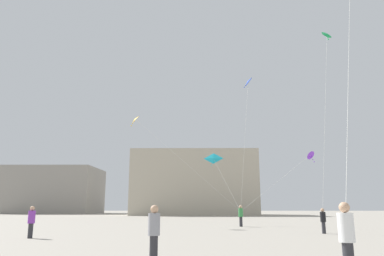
{
  "coord_description": "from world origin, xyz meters",
  "views": [
    {
      "loc": [
        0.67,
        -4.8,
        1.73
      ],
      "look_at": [
        0.0,
        19.22,
        6.94
      ],
      "focal_mm": 33.94,
      "sensor_mm": 36.0,
      "label": 1
    }
  ],
  "objects": [
    {
      "name": "kite_amber_diamond",
      "position": [
        -5.57,
        28.79,
        9.8
      ],
      "size": [
        10.28,
        1.18,
        9.04
      ],
      "color": "yellow"
    },
    {
      "name": "kite_cobalt_diamond",
      "position": [
        5.34,
        29.99,
        13.93
      ],
      "size": [
        1.74,
        2.41,
        13.24
      ],
      "color": "blue"
    },
    {
      "name": "kite_violet_diamond",
      "position": [
        11.0,
        30.06,
        6.49
      ],
      "size": [
        7.55,
        2.38,
        5.67
      ],
      "color": "purple"
    },
    {
      "name": "person_in_black",
      "position": [
        8.59,
        19.93,
        0.89
      ],
      "size": [
        0.35,
        0.35,
        1.62
      ],
      "rotation": [
        0.0,
        0.0,
        1.12
      ],
      "color": "#2D2D33",
      "rests_on": "ground_plane"
    },
    {
      "name": "person_in_white",
      "position": [
        4.35,
        4.92,
        1.01
      ],
      "size": [
        0.4,
        0.4,
        1.85
      ],
      "rotation": [
        0.0,
        0.0,
        1.32
      ],
      "color": "#2D2D33",
      "rests_on": "ground_plane"
    },
    {
      "name": "person_in_grey",
      "position": [
        -0.9,
        7.33,
        0.97
      ],
      "size": [
        0.39,
        0.39,
        1.78
      ],
      "rotation": [
        0.0,
        0.0,
        3.02
      ],
      "color": "#2D2D33",
      "rests_on": "ground_plane"
    },
    {
      "name": "building_left_hall",
      "position": [
        -37.0,
        88.39,
        5.69
      ],
      "size": [
        21.71,
        17.96,
        11.38
      ],
      "color": "gray",
      "rests_on": "ground_plane"
    },
    {
      "name": "person_in_purple",
      "position": [
        -8.93,
        15.9,
        0.96
      ],
      "size": [
        0.38,
        0.38,
        1.76
      ],
      "rotation": [
        0.0,
        0.0,
        0.7
      ],
      "color": "#2D2D33",
      "rests_on": "ground_plane"
    },
    {
      "name": "kite_emerald_diamond",
      "position": [
        10.5,
        21.69,
        14.65
      ],
      "size": [
        2.47,
        2.26,
        14.03
      ],
      "color": "green"
    },
    {
      "name": "person_in_green",
      "position": [
        4.06,
        28.2,
        1.01
      ],
      "size": [
        0.4,
        0.4,
        1.84
      ],
      "rotation": [
        0.0,
        0.0,
        5.43
      ],
      "color": "#2D2D33",
      "rests_on": "ground_plane"
    },
    {
      "name": "kite_cyan_delta",
      "position": [
        1.85,
        31.98,
        6.45
      ],
      "size": [
        2.98,
        4.28,
        5.66
      ],
      "color": "#1EB2C6"
    },
    {
      "name": "building_centre_hall",
      "position": [
        -1.0,
        73.21,
        6.46
      ],
      "size": [
        25.49,
        16.41,
        12.91
      ],
      "color": "#B2A893",
      "rests_on": "ground_plane"
    }
  ]
}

